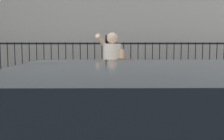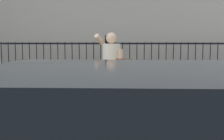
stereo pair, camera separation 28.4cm
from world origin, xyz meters
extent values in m
cube|color=gray|center=(0.00, 2.20, 0.07)|extent=(28.00, 4.40, 0.15)
cube|color=black|center=(0.00, 5.90, 1.55)|extent=(12.00, 0.04, 0.06)
cylinder|color=black|center=(-2.94, 5.90, 0.80)|extent=(0.03, 0.03, 1.60)
cylinder|color=black|center=(-2.68, 5.90, 0.80)|extent=(0.03, 0.03, 1.60)
cylinder|color=black|center=(-2.43, 5.90, 0.80)|extent=(0.03, 0.03, 1.60)
cylinder|color=black|center=(-2.17, 5.90, 0.80)|extent=(0.03, 0.03, 1.60)
cylinder|color=black|center=(-1.91, 5.90, 0.80)|extent=(0.03, 0.03, 1.60)
cylinder|color=black|center=(-1.66, 5.90, 0.80)|extent=(0.03, 0.03, 1.60)
cylinder|color=black|center=(-1.40, 5.90, 0.80)|extent=(0.03, 0.03, 1.60)
cylinder|color=black|center=(-1.15, 5.90, 0.80)|extent=(0.03, 0.03, 1.60)
cylinder|color=black|center=(-0.89, 5.90, 0.80)|extent=(0.03, 0.03, 1.60)
cylinder|color=black|center=(-0.64, 5.90, 0.80)|extent=(0.03, 0.03, 1.60)
cylinder|color=black|center=(-0.38, 5.90, 0.80)|extent=(0.03, 0.03, 1.60)
cylinder|color=black|center=(-0.13, 5.90, 0.80)|extent=(0.03, 0.03, 1.60)
cylinder|color=black|center=(0.13, 5.90, 0.80)|extent=(0.03, 0.03, 1.60)
cylinder|color=black|center=(0.38, 5.90, 0.80)|extent=(0.03, 0.03, 1.60)
cylinder|color=black|center=(0.64, 5.90, 0.80)|extent=(0.03, 0.03, 1.60)
cylinder|color=black|center=(0.89, 5.90, 0.80)|extent=(0.03, 0.03, 1.60)
cylinder|color=black|center=(1.15, 5.90, 0.80)|extent=(0.03, 0.03, 1.60)
cylinder|color=black|center=(1.40, 5.90, 0.80)|extent=(0.03, 0.03, 1.60)
cylinder|color=black|center=(1.66, 5.90, 0.80)|extent=(0.03, 0.03, 1.60)
cylinder|color=black|center=(1.91, 5.90, 0.80)|extent=(0.03, 0.03, 1.60)
cylinder|color=black|center=(2.17, 5.90, 0.80)|extent=(0.03, 0.03, 1.60)
cylinder|color=black|center=(2.43, 5.90, 0.80)|extent=(0.03, 0.03, 1.60)
cylinder|color=black|center=(2.68, 5.90, 0.80)|extent=(0.03, 0.03, 1.60)
cylinder|color=black|center=(2.94, 5.90, 0.80)|extent=(0.03, 0.03, 1.60)
cylinder|color=black|center=(3.19, 5.90, 0.80)|extent=(0.03, 0.03, 1.60)
cylinder|color=black|center=(3.45, 5.90, 0.80)|extent=(0.03, 0.03, 1.60)
cylinder|color=black|center=(3.70, 5.90, 0.80)|extent=(0.03, 0.03, 1.60)
cylinder|color=black|center=(3.96, 5.90, 0.80)|extent=(0.03, 0.03, 1.60)
cylinder|color=black|center=(4.21, 5.90, 0.80)|extent=(0.03, 0.03, 1.60)
cylinder|color=black|center=(4.47, 5.90, 0.80)|extent=(0.03, 0.03, 1.60)
cylinder|color=black|center=(4.72, 5.90, 0.80)|extent=(0.03, 0.03, 1.60)
cube|color=black|center=(1.42, -1.87, 1.17)|extent=(2.01, 1.61, 0.55)
cylinder|color=beige|center=(1.10, 1.56, 0.52)|extent=(0.15, 0.15, 0.75)
cylinder|color=beige|center=(1.27, 1.46, 0.52)|extent=(0.15, 0.15, 0.75)
cylinder|color=silver|center=(1.18, 1.51, 1.24)|extent=(0.46, 0.46, 0.68)
sphere|color=beige|center=(1.18, 1.51, 1.69)|extent=(0.21, 0.21, 0.21)
cylinder|color=beige|center=(1.01, 1.61, 1.58)|extent=(0.32, 0.46, 0.37)
cylinder|color=beige|center=(1.36, 1.41, 1.22)|extent=(0.09, 0.09, 0.52)
cube|color=black|center=(1.08, 1.64, 1.67)|extent=(0.07, 0.04, 0.15)
cube|color=brown|center=(1.41, 1.38, 1.14)|extent=(0.32, 0.28, 0.34)
cube|color=brown|center=(3.43, 3.79, 0.60)|extent=(1.60, 0.45, 0.05)
cube|color=brown|center=(3.43, 3.60, 0.88)|extent=(1.60, 0.06, 0.44)
cube|color=#333338|center=(2.73, 3.79, 0.35)|extent=(0.08, 0.41, 0.40)
cube|color=#333338|center=(4.13, 3.79, 0.35)|extent=(0.08, 0.41, 0.40)
camera|label=1|loc=(1.09, -3.67, 1.62)|focal=43.43mm
camera|label=2|loc=(1.38, -3.66, 1.62)|focal=43.43mm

